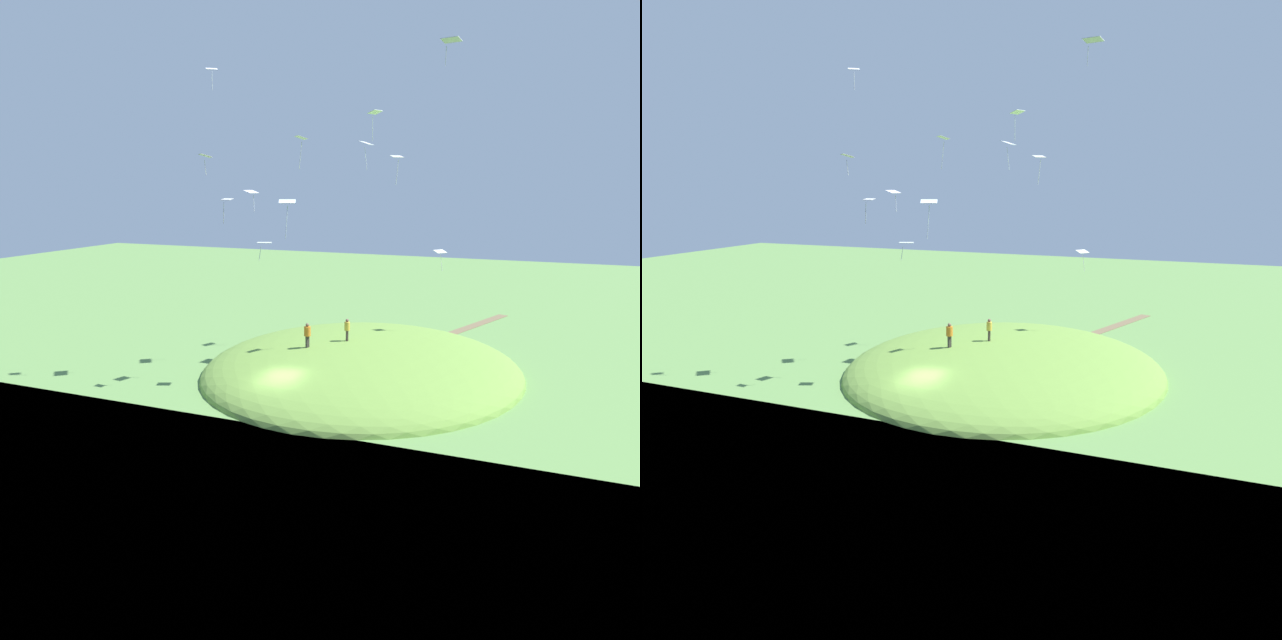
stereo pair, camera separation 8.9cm
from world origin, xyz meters
TOP-DOWN VIEW (x-y plane):
  - ground_plane at (0.00, 0.00)m, footprint 160.00×160.00m
  - grass_hill at (8.24, -2.79)m, footprint 24.99×23.03m
  - dirt_path at (23.52, -7.57)m, footprint 17.14×7.11m
  - person_watching_kites at (7.82, -1.75)m, footprint 0.56×0.56m
  - person_on_hilltop at (5.56, 0.42)m, footprint 0.62×0.62m
  - kite_0 at (2.75, 2.27)m, footprint 0.93×1.09m
  - kite_1 at (3.50, 3.51)m, footprint 1.06×0.85m
  - kite_2 at (8.31, -4.99)m, footprint 0.97×0.97m
  - kite_3 at (1.55, 4.24)m, footprint 0.50×0.70m
  - kite_4 at (14.01, -7.10)m, footprint 1.09×1.05m
  - kite_5 at (15.29, -1.27)m, footprint 1.29×1.09m
  - kite_6 at (3.41, 6.85)m, footprint 1.36×1.34m
  - kite_7 at (-1.64, -1.47)m, footprint 0.93×1.09m
  - kite_8 at (10.32, -2.16)m, footprint 1.23×0.90m
  - kite_9 at (3.43, 6.13)m, footprint 0.85×0.89m
  - kite_10 at (0.72, -9.66)m, footprint 0.85×1.07m
  - kite_11 at (8.65, 2.17)m, footprint 1.30×1.25m

SIDE VIEW (x-z plane):
  - ground_plane at x=0.00m, z-range 0.00..0.00m
  - grass_hill at x=8.24m, z-range -2.28..2.28m
  - dirt_path at x=23.52m, z-range 0.00..0.04m
  - person_on_hilltop at x=5.56m, z-range 2.35..4.10m
  - person_watching_kites at x=7.82m, z-range 2.48..4.12m
  - kite_4 at x=14.01m, z-range 7.47..9.12m
  - kite_0 at x=2.75m, z-range 9.09..10.26m
  - kite_3 at x=1.55m, z-range 11.56..13.16m
  - kite_7 at x=-1.64m, z-range 11.27..13.47m
  - kite_1 at x=3.50m, z-range 12.16..13.61m
  - kite_2 at x=8.31m, z-range 14.12..16.07m
  - kite_6 at x=3.41m, z-range 14.55..15.95m
  - kite_8 at x=10.32m, z-range 15.22..17.21m
  - kite_11 at x=8.65m, z-range 15.39..17.71m
  - kite_5 at x=15.29m, z-range 17.66..19.98m
  - kite_10 at x=0.72m, z-range 19.92..21.16m
  - kite_9 at x=3.43m, z-range 19.87..21.30m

